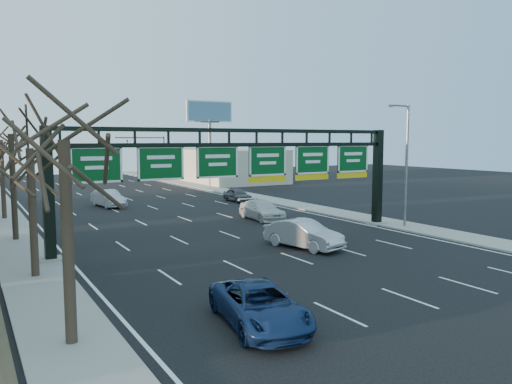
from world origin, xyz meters
TOP-DOWN VIEW (x-y plane):
  - ground at (0.00, 0.00)m, footprint 160.00×160.00m
  - sidewalk_left at (-12.80, 20.00)m, footprint 3.00×120.00m
  - sidewalk_right at (12.80, 20.00)m, footprint 3.00×120.00m
  - lane_markings at (0.00, 20.00)m, footprint 21.60×120.00m
  - sign_gantry at (0.16, 8.00)m, footprint 24.60×1.20m
  - building_right_distant at (20.00, 50.00)m, footprint 12.00×20.00m
  - tree_near at (-12.80, -4.00)m, footprint 3.60×3.60m
  - tree_gantry at (-12.80, 5.00)m, footprint 3.60×3.60m
  - tree_mid at (-12.80, 15.00)m, footprint 3.60×3.60m
  - tree_far at (-12.80, 25.00)m, footprint 3.60×3.60m
  - streetlight_near at (12.47, 6.00)m, footprint 2.15×0.22m
  - streetlight_far at (12.47, 40.00)m, footprint 2.15×0.22m
  - billboard_right at (15.00, 44.98)m, footprint 7.00×0.50m
  - traffic_signal_mast at (5.69, 55.00)m, footprint 10.16×0.54m
  - car_blue_suv at (-6.81, -5.48)m, footprint 3.22×5.54m
  - car_silver_sedan at (1.91, 4.00)m, footprint 2.98×5.36m
  - car_white_wagon at (5.33, 14.51)m, footprint 2.38×5.40m
  - car_grey_far at (9.24, 25.95)m, footprint 1.69×4.15m
  - car_silver_distant at (-3.53, 28.62)m, footprint 2.45×5.15m

SIDE VIEW (x-z plane):
  - ground at x=0.00m, z-range 0.00..0.00m
  - lane_markings at x=0.00m, z-range 0.00..0.01m
  - sidewalk_left at x=-12.80m, z-range 0.00..0.12m
  - sidewalk_right at x=12.80m, z-range 0.00..0.12m
  - car_grey_far at x=9.24m, z-range 0.00..1.41m
  - car_blue_suv at x=-6.81m, z-range 0.00..1.45m
  - car_white_wagon at x=5.33m, z-range 0.00..1.54m
  - car_silver_distant at x=-3.53m, z-range 0.00..1.63m
  - car_silver_sedan at x=1.91m, z-range 0.00..1.67m
  - building_right_distant at x=20.00m, z-range 0.00..5.00m
  - sign_gantry at x=0.16m, z-range 1.03..8.23m
  - streetlight_near at x=12.47m, z-range 0.58..9.58m
  - streetlight_far at x=12.47m, z-range 0.58..9.58m
  - traffic_signal_mast at x=5.69m, z-range 2.00..9.00m
  - tree_gantry at x=-12.80m, z-range 2.87..11.35m
  - tree_near at x=-12.80m, z-range 3.05..11.91m
  - tree_far at x=-12.80m, z-range 3.05..11.91m
  - tree_mid at x=-12.80m, z-range 3.23..12.47m
  - billboard_right at x=15.00m, z-range 3.06..15.06m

